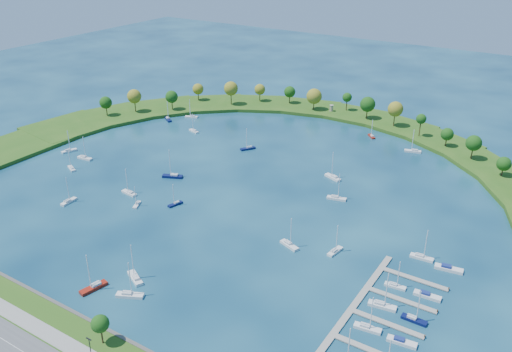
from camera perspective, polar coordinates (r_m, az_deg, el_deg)
The scene contains 34 objects.
ground at distance 246.23m, azimuth -1.61°, elevation -0.99°, with size 700.00×700.00×0.00m, color #072643.
breakwater at distance 306.92m, azimuth -3.70°, elevation 4.67°, with size 286.74×247.64×2.00m.
breakwater_trees at distance 321.65m, azimuth 4.43°, elevation 7.47°, with size 237.10×94.63×15.23m.
harbor_tower at distance 341.03m, azimuth 8.03°, elevation 7.17°, with size 2.60×2.60×4.04m.
dock_system at distance 167.67m, azimuth 11.51°, elevation -15.83°, with size 24.28×82.00×1.60m.
moored_boat_0 at distance 334.92m, azimuth -6.88°, elevation 6.32°, with size 8.22×4.93×11.69m.
moored_boat_1 at distance 235.96m, azimuth 8.55°, elevation -2.28°, with size 8.78×4.18×12.44m.
moored_boat_2 at distance 298.53m, azimuth -19.27°, elevation 2.61°, with size 4.65×8.25×11.70m.
moored_boat_3 at distance 244.48m, azimuth -19.31°, elevation -2.51°, with size 2.73×8.01×11.58m.
moored_boat_5 at distance 286.66m, azimuth -17.76°, elevation 1.89°, with size 8.62×3.18×12.39m.
moored_boat_6 at distance 181.45m, azimuth -13.29°, elevation -12.14°, with size 9.12×6.23×13.15m.
moored_boat_7 at distance 311.43m, azimuth -6.63°, elevation 4.84°, with size 7.53×4.06×10.66m.
moored_boat_8 at distance 231.49m, azimuth -8.58°, elevation -2.88°, with size 3.69×7.07×10.01m.
moored_boat_9 at distance 234.02m, azimuth -12.57°, elevation -2.91°, with size 4.31×6.43×9.25m.
moored_boat_10 at distance 187.70m, azimuth -16.88°, elevation -11.20°, with size 4.56×9.70×13.76m.
moored_boat_11 at distance 293.25m, azimuth 16.36°, elevation 2.62°, with size 8.84×4.85×12.53m.
moored_boat_12 at distance 199.70m, azimuth 8.40°, elevation -7.85°, with size 3.29×7.83×11.16m.
moored_boat_13 at distance 308.43m, azimuth 12.20°, elevation 4.21°, with size 6.15×6.32×10.13m.
moored_boat_14 at distance 201.44m, azimuth 3.56°, elevation -7.26°, with size 8.69×5.05×12.34m.
moored_boat_15 at distance 276.66m, azimuth -19.03°, elevation 0.83°, with size 7.42×4.79×10.62m.
moored_boat_16 at distance 256.23m, azimuth -8.86°, elevation 0.04°, with size 9.84×6.34×14.08m.
moored_boat_17 at distance 188.58m, azimuth -12.74°, elevation -10.46°, with size 9.27×6.31×13.35m.
moored_boat_18 at distance 254.72m, azimuth 8.19°, elevation -0.08°, with size 9.30×5.66×13.24m.
moored_boat_19 at distance 284.89m, azimuth -0.86°, elevation 3.02°, with size 6.49×8.02×12.00m.
moored_boat_20 at distance 244.46m, azimuth -13.34°, elevation -1.69°, with size 8.38×3.25×12.00m.
moored_boat_21 at distance 332.53m, azimuth -9.33°, elevation 6.02°, with size 8.20×6.60×12.24m.
docked_boat_4 at distance 168.18m, azimuth 11.76°, elevation -15.46°, with size 8.46×3.35×12.09m.
docked_boat_5 at distance 166.14m, azimuth 15.22°, elevation -16.63°, with size 8.75×3.30×1.74m.
docked_boat_6 at distance 177.19m, azimuth 13.26°, elevation -13.18°, with size 9.10×3.71×13.00m.
docked_boat_7 at distance 174.44m, azimuth 16.46°, elevation -14.35°, with size 7.88×2.31×11.54m.
docked_boat_8 at distance 186.51m, azimuth 14.58°, elevation -11.17°, with size 7.22×2.62×10.39m.
docked_boat_9 at distance 185.23m, azimuth 17.73°, elevation -12.00°, with size 8.84×2.91×1.78m.
docked_boat_10 at distance 203.13m, azimuth 17.21°, elevation -8.20°, with size 8.39×2.81×12.15m.
docked_boat_11 at distance 200.15m, azimuth 19.78°, elevation -9.23°, with size 9.79×3.92×1.94m.
Camera 1 is at (124.40, -182.07, 109.56)m, focal length 37.61 mm.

